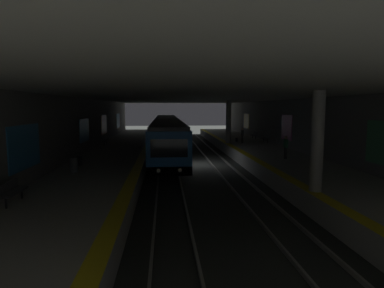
% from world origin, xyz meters
% --- Properties ---
extents(ground_plane, '(120.00, 120.00, 0.00)m').
position_xyz_m(ground_plane, '(0.00, 0.00, 0.00)').
color(ground_plane, '#2D302D').
extents(track_left, '(60.00, 1.53, 0.16)m').
position_xyz_m(track_left, '(0.00, -2.20, 0.08)').
color(track_left, gray).
rests_on(track_left, ground).
extents(track_right, '(60.00, 1.53, 0.16)m').
position_xyz_m(track_right, '(0.00, 2.20, 0.08)').
color(track_right, gray).
rests_on(track_right, ground).
extents(platform_left, '(60.00, 5.30, 1.06)m').
position_xyz_m(platform_left, '(0.00, -6.55, 0.53)').
color(platform_left, '#A8A59E').
rests_on(platform_left, ground).
extents(platform_right, '(60.00, 5.30, 1.06)m').
position_xyz_m(platform_right, '(0.00, 6.55, 0.53)').
color(platform_right, '#A8A59E').
rests_on(platform_right, ground).
extents(wall_left, '(60.00, 0.56, 5.60)m').
position_xyz_m(wall_left, '(0.01, -9.45, 2.80)').
color(wall_left, slate).
rests_on(wall_left, ground).
extents(wall_right, '(60.00, 0.56, 5.60)m').
position_xyz_m(wall_right, '(0.04, 9.45, 2.80)').
color(wall_right, slate).
rests_on(wall_right, ground).
extents(ceiling_slab, '(60.00, 19.40, 0.40)m').
position_xyz_m(ceiling_slab, '(0.00, 0.00, 5.80)').
color(ceiling_slab, beige).
rests_on(ceiling_slab, wall_left).
extents(pillar_near, '(0.56, 0.56, 4.55)m').
position_xyz_m(pillar_near, '(-13.16, -4.35, 3.33)').
color(pillar_near, gray).
rests_on(pillar_near, platform_left).
extents(pillar_far, '(0.56, 0.56, 4.55)m').
position_xyz_m(pillar_far, '(7.00, -4.35, 3.33)').
color(pillar_far, gray).
rests_on(pillar_far, platform_left).
extents(metro_train, '(34.93, 2.83, 3.49)m').
position_xyz_m(metro_train, '(9.71, 2.20, 2.02)').
color(metro_train, '#19569E').
rests_on(metro_train, track_right).
extents(bench_left_near, '(1.70, 0.47, 0.86)m').
position_xyz_m(bench_left_near, '(7.05, -8.53, 1.57)').
color(bench_left_near, '#262628').
rests_on(bench_left_near, platform_left).
extents(bench_left_mid, '(1.70, 0.47, 0.86)m').
position_xyz_m(bench_left_mid, '(11.58, -8.53, 1.57)').
color(bench_left_mid, '#262628').
rests_on(bench_left_mid, platform_left).
extents(bench_right_near, '(1.70, 0.47, 0.86)m').
position_xyz_m(bench_right_near, '(-13.95, 8.53, 1.57)').
color(bench_right_near, '#262628').
rests_on(bench_right_near, platform_right).
extents(bench_right_mid, '(1.70, 0.47, 0.86)m').
position_xyz_m(bench_right_mid, '(6.34, 8.53, 1.57)').
color(bench_right_mid, '#262628').
rests_on(bench_right_mid, platform_right).
extents(person_waiting_near, '(0.60, 0.22, 1.62)m').
position_xyz_m(person_waiting_near, '(6.96, -5.87, 1.92)').
color(person_waiting_near, '#313131').
rests_on(person_waiting_near, platform_left).
extents(person_walking_mid, '(0.60, 0.23, 1.71)m').
position_xyz_m(person_walking_mid, '(-4.03, -6.44, 1.98)').
color(person_walking_mid, '#363636').
rests_on(person_walking_mid, platform_left).
extents(suitcase_rolling, '(0.41, 0.24, 0.92)m').
position_xyz_m(suitcase_rolling, '(-5.47, 8.06, 1.36)').
color(suitcase_rolling, black).
rests_on(suitcase_rolling, platform_right).
extents(backpack_on_floor, '(0.30, 0.20, 0.40)m').
position_xyz_m(backpack_on_floor, '(8.50, -5.60, 1.25)').
color(backpack_on_floor, black).
rests_on(backpack_on_floor, platform_left).
extents(trash_bin, '(0.44, 0.44, 0.85)m').
position_xyz_m(trash_bin, '(-7.79, 7.80, 1.48)').
color(trash_bin, '#595B5E').
rests_on(trash_bin, platform_right).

